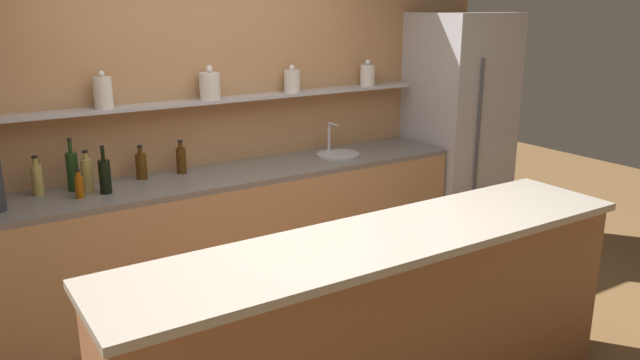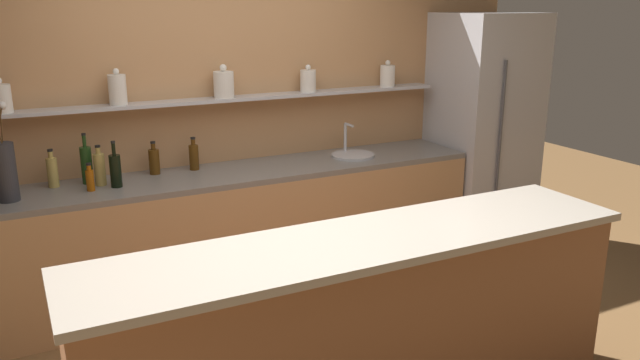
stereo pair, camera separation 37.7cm
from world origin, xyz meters
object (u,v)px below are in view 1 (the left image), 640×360
(bottle_spirit_0, at_px, (87,175))
(bottle_spirit_4, at_px, (181,160))
(bottle_spirit_5, at_px, (37,179))
(bottle_wine_1, at_px, (73,171))
(refrigerator, at_px, (458,129))
(bottle_wine_3, at_px, (105,176))
(bottle_sauce_6, at_px, (79,186))
(sink_fixture, at_px, (337,153))
(bottle_spirit_2, at_px, (141,165))

(bottle_spirit_0, distance_m, bottle_spirit_4, 0.67)
(bottle_spirit_0, xyz_separation_m, bottle_spirit_5, (-0.28, 0.09, -0.01))
(bottle_spirit_5, bearing_deg, bottle_wine_1, -2.77)
(refrigerator, xyz_separation_m, bottle_spirit_0, (-3.15, 0.10, 0.03))
(bottle_wine_3, xyz_separation_m, bottle_spirit_4, (0.58, 0.20, -0.02))
(refrigerator, bearing_deg, bottle_spirit_4, 175.16)
(bottle_spirit_0, bearing_deg, bottle_wine_3, -47.10)
(bottle_spirit_4, height_order, bottle_sauce_6, bottle_spirit_4)
(bottle_wine_1, distance_m, bottle_wine_3, 0.23)
(sink_fixture, xyz_separation_m, bottle_spirit_5, (-2.17, 0.15, 0.08))
(bottle_wine_1, bearing_deg, bottle_sauce_6, -92.42)
(bottle_sauce_6, bearing_deg, bottle_spirit_5, 135.18)
(bottle_spirit_0, xyz_separation_m, bottle_wine_3, (0.09, -0.09, 0.00))
(bottle_wine_3, distance_m, bottle_spirit_4, 0.61)
(bottle_spirit_2, height_order, bottle_sauce_6, bottle_spirit_2)
(refrigerator, distance_m, bottle_spirit_4, 2.50)
(refrigerator, relative_size, bottle_sauce_6, 10.91)
(sink_fixture, relative_size, bottle_spirit_4, 1.41)
(bottle_spirit_0, height_order, bottle_spirit_5, bottle_spirit_0)
(bottle_spirit_0, distance_m, bottle_wine_3, 0.13)
(bottle_sauce_6, bearing_deg, bottle_spirit_0, 54.42)
(bottle_wine_3, relative_size, bottle_spirit_4, 1.28)
(bottle_spirit_0, distance_m, bottle_wine_1, 0.11)
(refrigerator, relative_size, bottle_spirit_2, 8.54)
(bottle_spirit_5, bearing_deg, bottle_spirit_0, -18.41)
(sink_fixture, relative_size, bottle_spirit_0, 1.25)
(sink_fixture, height_order, bottle_wine_3, bottle_wine_3)
(bottle_wine_1, height_order, bottle_spirit_4, bottle_wine_1)
(refrigerator, relative_size, sink_fixture, 5.93)
(sink_fixture, bearing_deg, bottle_wine_3, -178.76)
(sink_fixture, distance_m, bottle_spirit_5, 2.18)
(bottle_wine_1, relative_size, bottle_spirit_4, 1.42)
(bottle_spirit_0, distance_m, bottle_spirit_2, 0.40)
(refrigerator, height_order, bottle_wine_1, refrigerator)
(bottle_spirit_5, bearing_deg, sink_fixture, -3.86)
(bottle_spirit_5, height_order, bottle_sauce_6, bottle_spirit_5)
(bottle_wine_3, relative_size, bottle_spirit_5, 1.22)
(sink_fixture, relative_size, bottle_wine_1, 0.99)
(bottle_spirit_5, relative_size, bottle_sauce_6, 1.38)
(bottle_spirit_0, bearing_deg, bottle_spirit_2, 17.40)
(bottle_wine_1, bearing_deg, bottle_spirit_5, 177.23)
(sink_fixture, height_order, bottle_spirit_0, bottle_spirit_0)
(bottle_spirit_2, relative_size, bottle_spirit_5, 0.93)
(bottle_wine_3, bearing_deg, bottle_spirit_5, 153.20)
(bottle_sauce_6, bearing_deg, bottle_wine_3, 6.07)
(bottle_wine_1, height_order, bottle_wine_3, bottle_wine_1)
(bottle_wine_1, bearing_deg, bottle_wine_3, -48.51)
(sink_fixture, relative_size, bottle_spirit_5, 1.34)
(bottle_spirit_5, bearing_deg, bottle_sauce_6, -44.82)
(refrigerator, height_order, bottle_spirit_5, refrigerator)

